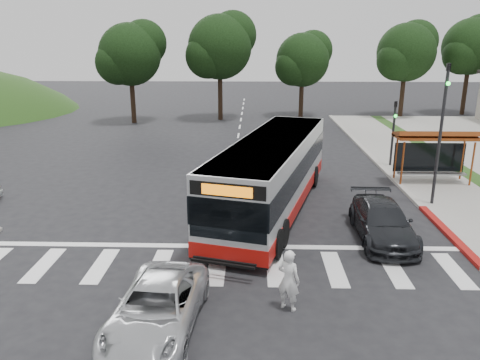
{
  "coord_description": "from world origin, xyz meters",
  "views": [
    {
      "loc": [
        1.2,
        -19.41,
        7.45
      ],
      "look_at": [
        0.64,
        0.08,
        1.6
      ],
      "focal_mm": 35.0,
      "sensor_mm": 36.0,
      "label": 1
    }
  ],
  "objects_px": {
    "dark_sedan": "(382,222)",
    "silver_suv_south": "(157,308)",
    "transit_bus": "(272,175)",
    "pedestrian": "(289,280)"
  },
  "relations": [
    {
      "from": "dark_sedan",
      "to": "silver_suv_south",
      "type": "bearing_deg",
      "value": -139.51
    },
    {
      "from": "silver_suv_south",
      "to": "pedestrian",
      "type": "bearing_deg",
      "value": 21.7
    },
    {
      "from": "transit_bus",
      "to": "silver_suv_south",
      "type": "relative_size",
      "value": 2.73
    },
    {
      "from": "pedestrian",
      "to": "dark_sedan",
      "type": "bearing_deg",
      "value": -98.07
    },
    {
      "from": "transit_bus",
      "to": "pedestrian",
      "type": "bearing_deg",
      "value": -73.47
    },
    {
      "from": "dark_sedan",
      "to": "silver_suv_south",
      "type": "xyz_separation_m",
      "value": [
        -7.55,
        -6.21,
        -0.06
      ]
    },
    {
      "from": "pedestrian",
      "to": "dark_sedan",
      "type": "distance_m",
      "value": 6.49
    },
    {
      "from": "transit_bus",
      "to": "dark_sedan",
      "type": "relative_size",
      "value": 2.61
    },
    {
      "from": "pedestrian",
      "to": "silver_suv_south",
      "type": "xyz_separation_m",
      "value": [
        -3.56,
        -1.1,
        -0.28
      ]
    },
    {
      "from": "transit_bus",
      "to": "pedestrian",
      "type": "distance_m",
      "value": 8.3
    }
  ]
}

